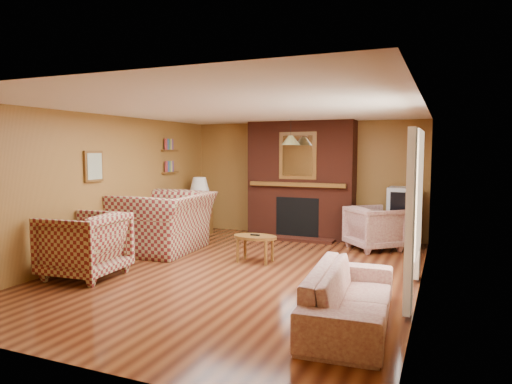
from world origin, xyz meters
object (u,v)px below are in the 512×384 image
at_px(plaid_loveseat, 165,222).
at_px(plaid_armchair, 84,245).
at_px(tv_stand, 402,230).
at_px(floral_armchair, 375,228).
at_px(table_lamp, 200,191).
at_px(coffee_table, 255,240).
at_px(fireplace, 301,181).
at_px(side_table, 200,221).
at_px(floral_sofa, 350,296).
at_px(crt_tv, 403,200).

distance_m(plaid_loveseat, plaid_armchair, 1.87).
bearing_deg(tv_stand, floral_armchair, -138.16).
bearing_deg(plaid_armchair, table_lamp, 178.10).
height_order(plaid_armchair, coffee_table, plaid_armchair).
relative_size(fireplace, tv_stand, 3.81).
xyz_separation_m(side_table, tv_stand, (4.15, 0.35, 0.04)).
distance_m(floral_sofa, side_table, 5.55).
distance_m(fireplace, coffee_table, 2.48).
bearing_deg(tv_stand, side_table, -177.70).
relative_size(fireplace, side_table, 4.36).
distance_m(coffee_table, crt_tv, 3.04).
distance_m(floral_sofa, floral_armchair, 3.78).
height_order(coffee_table, table_lamp, table_lamp).
height_order(table_lamp, tv_stand, table_lamp).
xyz_separation_m(fireplace, coffee_table, (-0.04, -2.34, -0.82)).
distance_m(floral_armchair, tv_stand, 0.63).
relative_size(plaid_armchair, tv_stand, 1.61).
distance_m(fireplace, side_table, 2.35).
relative_size(floral_sofa, table_lamp, 2.93).
height_order(fireplace, floral_sofa, fireplace).
bearing_deg(coffee_table, table_lamp, 138.74).
height_order(floral_sofa, table_lamp, table_lamp).
bearing_deg(coffee_table, side_table, 138.74).
height_order(fireplace, crt_tv, fireplace).
bearing_deg(plaid_loveseat, fireplace, 136.33).
distance_m(fireplace, table_lamp, 2.18).
xyz_separation_m(table_lamp, tv_stand, (4.15, 0.35, -0.61)).
distance_m(plaid_armchair, floral_armchair, 4.96).
xyz_separation_m(plaid_loveseat, side_table, (-0.25, 1.69, -0.25)).
xyz_separation_m(floral_sofa, crt_tv, (0.15, 4.20, 0.58)).
xyz_separation_m(fireplace, plaid_armchair, (-1.95, -4.09, -0.72)).
relative_size(fireplace, plaid_armchair, 2.36).
xyz_separation_m(floral_armchair, table_lamp, (-3.70, 0.09, 0.53)).
height_order(fireplace, floral_armchair, fireplace).
bearing_deg(floral_armchair, crt_tv, -87.01).
height_order(fireplace, coffee_table, fireplace).
relative_size(plaid_armchair, floral_armchair, 1.17).
distance_m(floral_armchair, coffee_table, 2.38).
xyz_separation_m(plaid_loveseat, tv_stand, (3.90, 2.04, -0.21)).
relative_size(plaid_loveseat, plaid_armchair, 1.59).
bearing_deg(crt_tv, table_lamp, -175.26).
height_order(table_lamp, crt_tv, table_lamp).
distance_m(fireplace, tv_stand, 2.23).
height_order(floral_armchair, coffee_table, floral_armchair).
distance_m(side_table, crt_tv, 4.21).
bearing_deg(table_lamp, plaid_loveseat, -81.61).
distance_m(plaid_loveseat, tv_stand, 4.41).
height_order(floral_sofa, crt_tv, crt_tv).
bearing_deg(crt_tv, fireplace, 174.70).
xyz_separation_m(fireplace, tv_stand, (2.05, -0.18, -0.87)).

